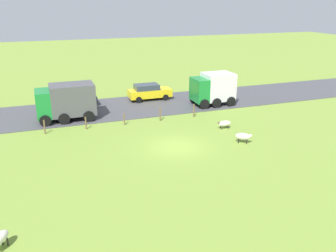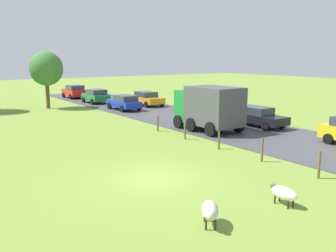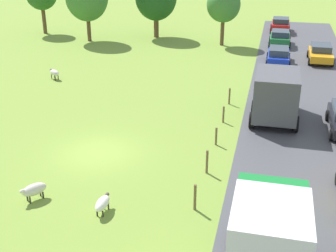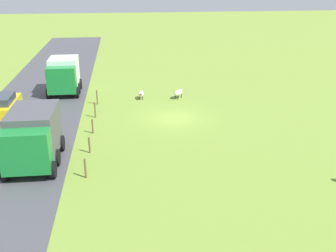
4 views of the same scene
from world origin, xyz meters
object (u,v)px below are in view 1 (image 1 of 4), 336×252
(sheep_0, at_px, (224,123))
(car_7, at_px, (72,99))
(car_1, at_px, (149,92))
(sheep_3, at_px, (243,136))
(truck_1, at_px, (213,88))
(truck_0, at_px, (66,101))

(sheep_0, xyz_separation_m, car_7, (10.95, 11.22, 0.38))
(car_7, bearing_deg, car_1, -90.59)
(car_1, relative_size, car_7, 1.00)
(sheep_3, distance_m, car_1, 14.50)
(car_1, bearing_deg, sheep_0, -163.42)
(sheep_3, relative_size, car_7, 0.27)
(truck_1, bearing_deg, sheep_0, 161.16)
(car_1, height_order, car_7, car_1)
(sheep_3, height_order, car_1, car_1)
(sheep_3, distance_m, truck_1, 10.57)
(sheep_0, relative_size, car_1, 0.27)
(truck_0, distance_m, truck_1, 14.40)
(sheep_3, height_order, truck_0, truck_0)
(sheep_0, distance_m, truck_1, 7.38)
(truck_0, height_order, truck_1, truck_1)
(truck_0, height_order, car_1, truck_0)
(sheep_3, relative_size, truck_0, 0.24)
(sheep_3, height_order, truck_1, truck_1)
(sheep_3, bearing_deg, car_1, 12.06)
(sheep_0, bearing_deg, sheep_3, 176.43)
(sheep_0, distance_m, sheep_3, 3.31)
(sheep_3, bearing_deg, sheep_0, -3.57)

